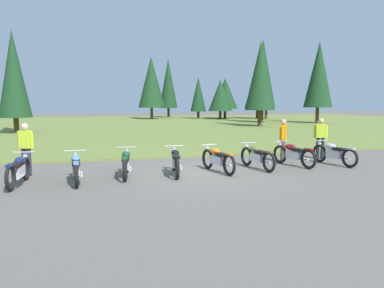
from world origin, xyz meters
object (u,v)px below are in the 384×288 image
(motorcycle_olive, at_px, (257,156))
(motorcycle_silver, at_px, (334,153))
(motorcycle_black, at_px, (176,161))
(rider_checking_bike, at_px, (283,138))
(motorcycle_british_green, at_px, (126,163))
(rider_in_hivis_vest, at_px, (26,146))
(motorcycle_sky_blue, at_px, (76,168))
(motorcycle_maroon, at_px, (293,154))
(motorcycle_navy, at_px, (19,170))
(rider_near_row_end, at_px, (321,136))
(motorcycle_orange, at_px, (218,159))

(motorcycle_olive, height_order, motorcycle_silver, same)
(motorcycle_black, height_order, rider_checking_bike, rider_checking_bike)
(motorcycle_british_green, height_order, rider_in_hivis_vest, rider_in_hivis_vest)
(motorcycle_british_green, xyz_separation_m, motorcycle_olive, (4.54, 0.14, 0.00))
(motorcycle_sky_blue, bearing_deg, motorcycle_maroon, 5.74)
(rider_checking_bike, bearing_deg, motorcycle_sky_blue, -167.32)
(motorcycle_navy, xyz_separation_m, motorcycle_silver, (10.68, 0.49, 0.00))
(motorcycle_sky_blue, bearing_deg, rider_near_row_end, 11.57)
(motorcycle_olive, bearing_deg, motorcycle_orange, -173.42)
(motorcycle_maroon, distance_m, rider_checking_bike, 1.10)
(motorcycle_sky_blue, xyz_separation_m, motorcycle_silver, (9.13, 0.57, 0.00))
(motorcycle_orange, height_order, motorcycle_maroon, same)
(motorcycle_orange, distance_m, rider_in_hivis_vest, 6.17)
(motorcycle_maroon, xyz_separation_m, motorcycle_silver, (1.58, -0.19, 0.00))
(motorcycle_silver, bearing_deg, motorcycle_maroon, 172.95)
(motorcycle_navy, height_order, motorcycle_maroon, same)
(motorcycle_navy, distance_m, motorcycle_silver, 10.69)
(motorcycle_black, height_order, motorcycle_silver, same)
(motorcycle_black, bearing_deg, rider_in_hivis_vest, 165.99)
(motorcycle_british_green, distance_m, motorcycle_silver, 7.66)
(motorcycle_orange, xyz_separation_m, motorcycle_olive, (1.52, 0.18, 0.00))
(motorcycle_navy, height_order, motorcycle_orange, same)
(motorcycle_olive, bearing_deg, motorcycle_maroon, 6.56)
(motorcycle_maroon, xyz_separation_m, rider_checking_bike, (0.11, 0.97, 0.51))
(motorcycle_silver, relative_size, rider_checking_bike, 1.24)
(motorcycle_british_green, bearing_deg, motorcycle_sky_blue, -163.24)
(motorcycle_british_green, xyz_separation_m, rider_checking_bike, (6.19, 1.28, 0.51))
(rider_near_row_end, bearing_deg, motorcycle_sky_blue, -168.43)
(motorcycle_black, distance_m, rider_in_hivis_vest, 4.76)
(motorcycle_orange, relative_size, motorcycle_maroon, 1.01)
(motorcycle_black, xyz_separation_m, motorcycle_orange, (1.45, 0.05, 0.00))
(motorcycle_silver, relative_size, rider_in_hivis_vest, 1.24)
(motorcycle_orange, bearing_deg, motorcycle_olive, 6.58)
(motorcycle_sky_blue, relative_size, rider_near_row_end, 1.26)
(motorcycle_orange, relative_size, motorcycle_silver, 1.00)
(motorcycle_maroon, bearing_deg, rider_in_hivis_vest, 175.32)
(motorcycle_navy, distance_m, motorcycle_sky_blue, 1.54)
(motorcycle_maroon, bearing_deg, rider_near_row_end, 31.36)
(motorcycle_british_green, height_order, motorcycle_silver, same)
(motorcycle_black, height_order, motorcycle_olive, same)
(motorcycle_black, bearing_deg, motorcycle_maroon, 5.08)
(motorcycle_british_green, bearing_deg, rider_in_hivis_vest, 160.69)
(motorcycle_navy, height_order, rider_checking_bike, rider_checking_bike)
(rider_in_hivis_vest, bearing_deg, motorcycle_british_green, -19.31)
(motorcycle_orange, bearing_deg, rider_near_row_end, 17.09)
(motorcycle_sky_blue, bearing_deg, rider_checking_bike, 12.68)
(motorcycle_sky_blue, xyz_separation_m, rider_in_hivis_vest, (-1.55, 1.51, 0.51))
(motorcycle_sky_blue, xyz_separation_m, motorcycle_maroon, (7.56, 0.76, 0.00))
(rider_checking_bike, distance_m, rider_near_row_end, 1.85)
(motorcycle_silver, bearing_deg, motorcycle_orange, -178.05)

